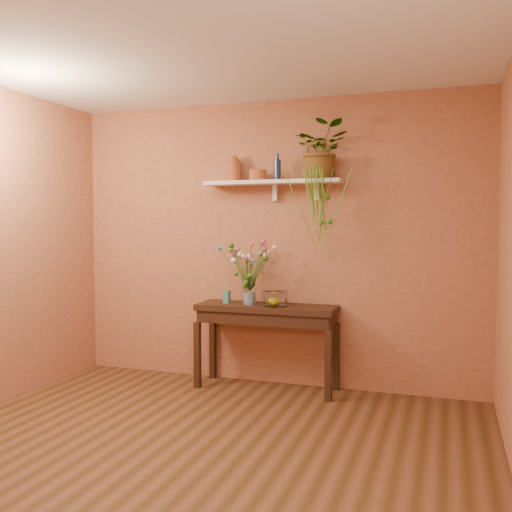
{
  "coord_description": "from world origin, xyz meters",
  "views": [
    {
      "loc": [
        1.61,
        -3.14,
        1.52
      ],
      "look_at": [
        0.0,
        1.55,
        1.25
      ],
      "focal_mm": 39.46,
      "sensor_mm": 36.0,
      "label": 1
    }
  ],
  "objects_px": {
    "terracotta_jug": "(233,169)",
    "blue_bottle": "(277,169)",
    "glass_bowl": "(275,299)",
    "spider_plant": "(321,150)",
    "sideboard": "(267,317)",
    "glass_vase": "(249,293)",
    "bouquet": "(248,259)"
  },
  "relations": [
    {
      "from": "bouquet",
      "to": "glass_vase",
      "type": "bearing_deg",
      "value": 18.58
    },
    {
      "from": "spider_plant",
      "to": "terracotta_jug",
      "type": "bearing_deg",
      "value": 178.57
    },
    {
      "from": "sideboard",
      "to": "spider_plant",
      "type": "distance_m",
      "value": 1.6
    },
    {
      "from": "glass_vase",
      "to": "terracotta_jug",
      "type": "bearing_deg",
      "value": 146.28
    },
    {
      "from": "glass_vase",
      "to": "glass_bowl",
      "type": "distance_m",
      "value": 0.26
    },
    {
      "from": "glass_vase",
      "to": "glass_bowl",
      "type": "bearing_deg",
      "value": -7.14
    },
    {
      "from": "sideboard",
      "to": "bouquet",
      "type": "relative_size",
      "value": 2.29
    },
    {
      "from": "spider_plant",
      "to": "glass_vase",
      "type": "bearing_deg",
      "value": -169.56
    },
    {
      "from": "spider_plant",
      "to": "glass_bowl",
      "type": "xyz_separation_m",
      "value": [
        -0.39,
        -0.15,
        -1.34
      ]
    },
    {
      "from": "blue_bottle",
      "to": "glass_vase",
      "type": "xyz_separation_m",
      "value": [
        -0.24,
        -0.1,
        -1.15
      ]
    },
    {
      "from": "terracotta_jug",
      "to": "spider_plant",
      "type": "relative_size",
      "value": 0.48
    },
    {
      "from": "terracotta_jug",
      "to": "spider_plant",
      "type": "xyz_separation_m",
      "value": [
        0.86,
        -0.02,
        0.14
      ]
    },
    {
      "from": "blue_bottle",
      "to": "glass_vase",
      "type": "height_order",
      "value": "blue_bottle"
    },
    {
      "from": "blue_bottle",
      "to": "bouquet",
      "type": "distance_m",
      "value": 0.87
    },
    {
      "from": "blue_bottle",
      "to": "glass_bowl",
      "type": "xyz_separation_m",
      "value": [
        0.02,
        -0.13,
        -1.19
      ]
    },
    {
      "from": "bouquet",
      "to": "glass_bowl",
      "type": "height_order",
      "value": "bouquet"
    },
    {
      "from": "blue_bottle",
      "to": "bouquet",
      "type": "height_order",
      "value": "blue_bottle"
    },
    {
      "from": "terracotta_jug",
      "to": "bouquet",
      "type": "bearing_deg",
      "value": -35.33
    },
    {
      "from": "sideboard",
      "to": "bouquet",
      "type": "distance_m",
      "value": 0.56
    },
    {
      "from": "bouquet",
      "to": "terracotta_jug",
      "type": "bearing_deg",
      "value": 144.67
    },
    {
      "from": "sideboard",
      "to": "glass_bowl",
      "type": "bearing_deg",
      "value": -29.22
    },
    {
      "from": "spider_plant",
      "to": "bouquet",
      "type": "relative_size",
      "value": 0.91
    },
    {
      "from": "terracotta_jug",
      "to": "bouquet",
      "type": "height_order",
      "value": "terracotta_jug"
    },
    {
      "from": "terracotta_jug",
      "to": "glass_vase",
      "type": "distance_m",
      "value": 1.19
    },
    {
      "from": "sideboard",
      "to": "glass_bowl",
      "type": "relative_size",
      "value": 5.79
    },
    {
      "from": "blue_bottle",
      "to": "spider_plant",
      "type": "height_order",
      "value": "spider_plant"
    },
    {
      "from": "glass_bowl",
      "to": "spider_plant",
      "type": "bearing_deg",
      "value": 21.21
    },
    {
      "from": "blue_bottle",
      "to": "glass_vase",
      "type": "distance_m",
      "value": 1.18
    },
    {
      "from": "terracotta_jug",
      "to": "blue_bottle",
      "type": "xyz_separation_m",
      "value": [
        0.45,
        -0.04,
        -0.02
      ]
    },
    {
      "from": "sideboard",
      "to": "bouquet",
      "type": "xyz_separation_m",
      "value": [
        -0.17,
        -0.02,
        0.53
      ]
    },
    {
      "from": "blue_bottle",
      "to": "glass_vase",
      "type": "relative_size",
      "value": 1.02
    },
    {
      "from": "terracotta_jug",
      "to": "spider_plant",
      "type": "bearing_deg",
      "value": -1.43
    }
  ]
}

